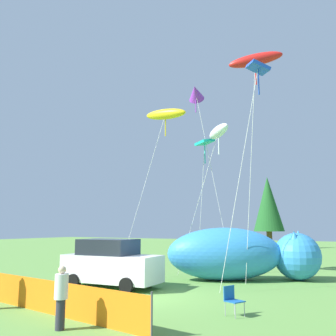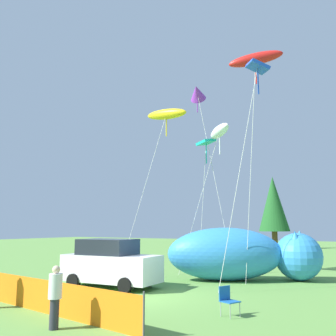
% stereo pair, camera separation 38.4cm
% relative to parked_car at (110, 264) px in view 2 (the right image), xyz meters
% --- Properties ---
extents(ground_plane, '(120.00, 120.00, 0.00)m').
position_rel_parked_car_xyz_m(ground_plane, '(2.32, -1.34, -1.00)').
color(ground_plane, '#609342').
extents(parked_car, '(4.34, 2.14, 2.05)m').
position_rel_parked_car_xyz_m(parked_car, '(0.00, 0.00, 0.00)').
color(parked_car, white).
rests_on(parked_car, ground).
extents(folding_chair, '(0.61, 0.61, 0.84)m').
position_rel_parked_car_xyz_m(folding_chair, '(6.31, -2.39, -0.50)').
color(folding_chair, '#1959A5').
rests_on(folding_chair, ground).
extents(inflatable_cat, '(7.33, 5.39, 2.54)m').
position_rel_parked_car_xyz_m(inflatable_cat, '(4.28, 4.78, 0.17)').
color(inflatable_cat, '#338CD8').
rests_on(inflatable_cat, ground).
extents(safety_fence, '(7.57, 1.32, 1.07)m').
position_rel_parked_car_xyz_m(safety_fence, '(1.64, -4.85, -0.52)').
color(safety_fence, orange).
rests_on(safety_fence, ground).
extents(spectator_in_blue_shirt, '(0.35, 0.35, 1.59)m').
position_rel_parked_car_xyz_m(spectator_in_blue_shirt, '(2.97, -5.98, -0.14)').
color(spectator_in_blue_shirt, '#2D2D38').
rests_on(spectator_in_blue_shirt, ground).
extents(kite_yellow_hero, '(2.94, 3.00, 9.42)m').
position_rel_parked_car_xyz_m(kite_yellow_hero, '(0.12, 4.60, 7.92)').
color(kite_yellow_hero, silver).
rests_on(kite_yellow_hero, ground).
extents(kite_red_lizard, '(2.75, 1.45, 11.37)m').
position_rel_parked_car_xyz_m(kite_red_lizard, '(5.54, 4.13, 9.80)').
color(kite_red_lizard, silver).
rests_on(kite_red_lizard, ground).
extents(kite_blue_box, '(2.04, 2.46, 10.10)m').
position_rel_parked_car_xyz_m(kite_blue_box, '(5.97, 2.79, 8.59)').
color(kite_blue_box, silver).
rests_on(kite_blue_box, ground).
extents(kite_teal_diamond, '(1.21, 1.22, 7.80)m').
position_rel_parked_car_xyz_m(kite_teal_diamond, '(1.58, 6.83, 6.45)').
color(kite_teal_diamond, silver).
rests_on(kite_teal_diamond, ground).
extents(kite_white_ghost, '(3.51, 2.58, 8.22)m').
position_rel_parked_car_xyz_m(kite_white_ghost, '(2.87, 5.77, 6.82)').
color(kite_white_ghost, silver).
rests_on(kite_white_ghost, ground).
extents(kite_purple_delta, '(3.08, 1.55, 11.68)m').
position_rel_parked_car_xyz_m(kite_purple_delta, '(0.80, 7.35, 9.96)').
color(kite_purple_delta, silver).
rests_on(kite_purple_delta, ground).
extents(horizon_tree_west, '(3.59, 3.59, 8.56)m').
position_rel_parked_car_xyz_m(horizon_tree_west, '(-0.93, 31.76, 4.25)').
color(horizon_tree_west, brown).
rests_on(horizon_tree_west, ground).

